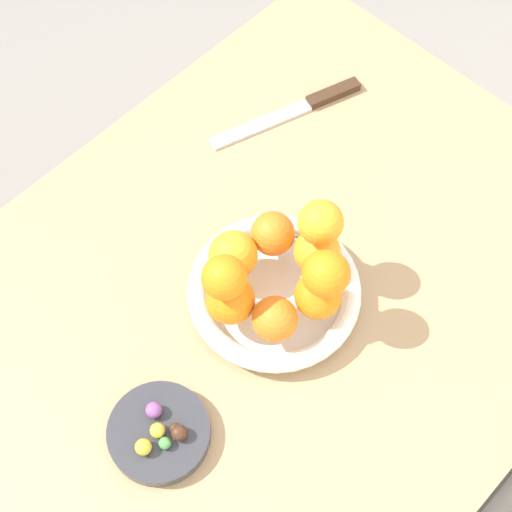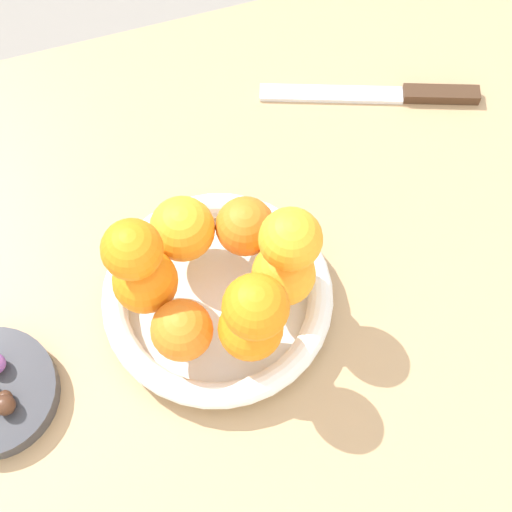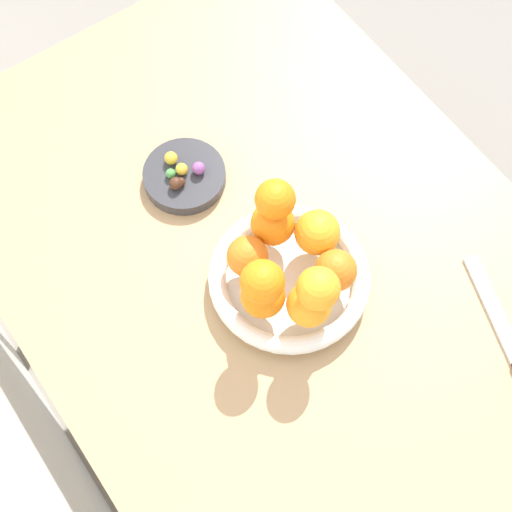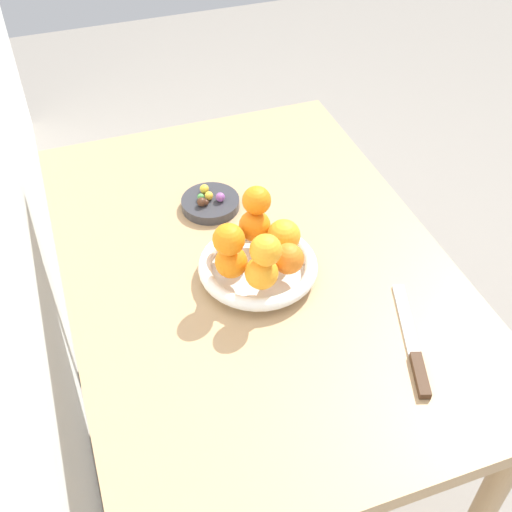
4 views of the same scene
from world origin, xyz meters
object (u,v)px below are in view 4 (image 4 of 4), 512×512
object	(u,v)px
orange_4	(231,262)
candy_ball_2	(204,189)
candy_ball_0	(209,196)
knife	(413,347)
orange_0	(288,259)
orange_8	(257,200)
orange_3	(231,241)
candy_ball_3	(206,202)
dining_table	(255,289)
orange_2	(255,226)
candy_ball_4	(201,197)
candy_ball_5	(202,202)
orange_7	(266,250)
orange_5	(262,273)
fruit_bowl	(258,267)
orange_1	(284,236)
orange_6	(229,239)
candy_dish	(210,203)
candy_ball_1	(220,197)

from	to	relation	value
orange_4	candy_ball_2	bearing A→B (deg)	-5.41
candy_ball_0	knife	distance (m)	0.56
orange_0	orange_8	world-z (taller)	orange_8
orange_3	candy_ball_3	distance (m)	0.19
dining_table	orange_2	xyz separation A→B (m)	(0.02, -0.01, 0.16)
candy_ball_4	candy_ball_5	size ratio (longest dim) A/B	0.77
orange_7	orange_5	bearing A→B (deg)	40.42
fruit_bowl	orange_2	world-z (taller)	orange_2
candy_ball_0	candy_ball_2	xyz separation A→B (m)	(0.03, 0.00, 0.00)
candy_ball_5	orange_0	bearing A→B (deg)	-160.12
orange_1	candy_ball_3	bearing A→B (deg)	26.44
fruit_bowl	orange_6	bearing A→B (deg)	108.25
orange_4	knife	distance (m)	0.37
candy_dish	knife	distance (m)	0.55
fruit_bowl	orange_0	distance (m)	0.08
orange_8	fruit_bowl	bearing A→B (deg)	162.79
orange_0	orange_4	xyz separation A→B (m)	(0.03, 0.11, 0.00)
candy_ball_0	candy_ball_5	size ratio (longest dim) A/B	0.96
orange_7	orange_8	xyz separation A→B (m)	(0.14, -0.03, 0.00)
orange_0	candy_ball_0	bearing A→B (deg)	14.87
orange_2	candy_ball_5	xyz separation A→B (m)	(0.16, 0.07, -0.04)
candy_ball_2	orange_4	bearing A→B (deg)	174.59
candy_ball_5	candy_dish	bearing A→B (deg)	-57.80
orange_8	candy_ball_5	xyz separation A→B (m)	(0.16, 0.07, -0.10)
candy_dish	candy_ball_5	world-z (taller)	candy_ball_5
orange_3	knife	world-z (taller)	orange_3
orange_2	orange_7	size ratio (longest dim) A/B	1.09
orange_1	candy_ball_1	world-z (taller)	orange_1
orange_3	candy_ball_3	world-z (taller)	orange_3
fruit_bowl	candy_ball_3	size ratio (longest dim) A/B	16.69
candy_ball_2	candy_ball_5	size ratio (longest dim) A/B	1.03
orange_7	orange_3	bearing A→B (deg)	15.92
fruit_bowl	candy_ball_1	size ratio (longest dim) A/B	11.37
candy_ball_1	candy_ball_3	xyz separation A→B (m)	(-0.00, 0.03, -0.00)
orange_6	candy_ball_3	distance (m)	0.27
dining_table	candy_ball_5	distance (m)	0.22
candy_ball_0	orange_8	bearing A→B (deg)	-163.38
candy_ball_4	orange_6	bearing A→B (deg)	176.49
candy_ball_3	candy_ball_5	world-z (taller)	candy_ball_5
candy_ball_3	candy_ball_4	xyz separation A→B (m)	(0.02, 0.00, 0.00)
orange_0	orange_3	bearing A→B (deg)	46.15
orange_2	orange_5	xyz separation A→B (m)	(-0.13, 0.03, -0.00)
orange_6	candy_dish	bearing A→B (deg)	-7.89
orange_1	candy_ball_4	bearing A→B (deg)	25.25
knife	dining_table	bearing A→B (deg)	31.19
dining_table	orange_3	distance (m)	0.17
candy_dish	orange_5	bearing A→B (deg)	-177.73
fruit_bowl	candy_ball_0	world-z (taller)	candy_ball_0
dining_table	orange_5	distance (m)	0.19
dining_table	orange_4	world-z (taller)	orange_4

